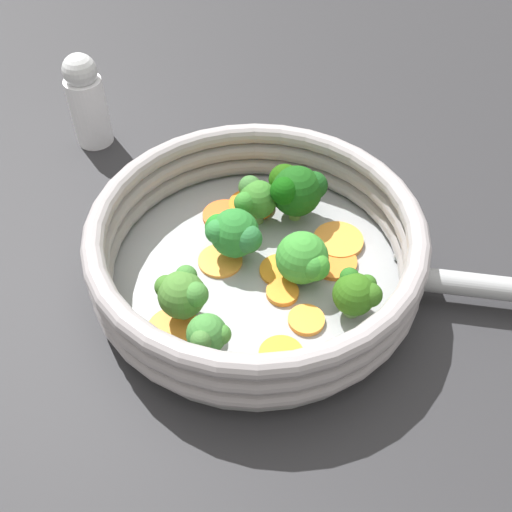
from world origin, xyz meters
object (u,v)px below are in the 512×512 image
object	(u,v)px
broccoli_floret_2	(208,336)
salt_shaker	(87,101)
broccoli_floret_3	(357,293)
carrot_slice_0	(333,262)
skillet	(256,273)
carrot_slice_8	(224,216)
broccoli_floret_1	(182,293)
broccoli_floret_4	(255,197)
carrot_slice_2	(281,270)
carrot_slice_5	(306,320)
carrot_slice_4	(282,292)
carrot_slice_7	(174,329)
carrot_slice_3	(284,355)
carrot_slice_9	(338,241)
carrot_slice_6	(220,261)
broccoli_floret_6	(305,260)
broccoli_floret_0	(233,233)
carrot_slice_1	(251,205)
broccoli_floret_5	(295,189)

from	to	relation	value
broccoli_floret_2	salt_shaker	world-z (taller)	salt_shaker
broccoli_floret_2	broccoli_floret_3	distance (m)	0.13
carrot_slice_0	skillet	bearing A→B (deg)	-97.85
carrot_slice_8	salt_shaker	bearing A→B (deg)	-144.87
broccoli_floret_1	broccoli_floret_4	xyz separation A→B (m)	(-0.10, 0.08, -0.00)
carrot_slice_0	salt_shaker	xyz separation A→B (m)	(-0.25, -0.21, 0.04)
salt_shaker	carrot_slice_2	bearing A→B (deg)	32.22
carrot_slice_5	carrot_slice_4	bearing A→B (deg)	-158.73
carrot_slice_4	carrot_slice_7	xyz separation A→B (m)	(0.02, -0.10, -0.00)
carrot_slice_3	carrot_slice_9	bearing A→B (deg)	144.99
carrot_slice_6	broccoli_floret_4	world-z (taller)	broccoli_floret_4
carrot_slice_4	broccoli_floret_6	world-z (taller)	broccoli_floret_6
broccoli_floret_0	salt_shaker	xyz separation A→B (m)	(-0.23, -0.12, 0.01)
carrot_slice_7	broccoli_floret_0	distance (m)	0.10
carrot_slice_0	broccoli_floret_6	size ratio (longest dim) A/B	0.86
carrot_slice_1	carrot_slice_4	xyz separation A→B (m)	(0.11, 0.00, 0.00)
carrot_slice_0	broccoli_floret_0	xyz separation A→B (m)	(-0.03, -0.09, 0.03)
broccoli_floret_5	carrot_slice_1	bearing A→B (deg)	-119.52
carrot_slice_8	broccoli_floret_4	bearing A→B (deg)	72.51
carrot_slice_1	broccoli_floret_5	world-z (taller)	broccoli_floret_5
skillet	carrot_slice_6	size ratio (longest dim) A/B	6.71
carrot_slice_9	broccoli_floret_6	size ratio (longest dim) A/B	0.94
broccoli_floret_4	broccoli_floret_2	bearing A→B (deg)	-24.41
carrot_slice_3	salt_shaker	bearing A→B (deg)	-157.57
broccoli_floret_0	broccoli_floret_5	xyz separation A→B (m)	(-0.04, 0.07, 0.00)
broccoli_floret_3	carrot_slice_1	bearing A→B (deg)	-158.17
skillet	carrot_slice_9	bearing A→B (deg)	100.29
broccoli_floret_3	salt_shaker	world-z (taller)	salt_shaker
carrot_slice_0	carrot_slice_8	distance (m)	0.12
carrot_slice_3	carrot_slice_6	size ratio (longest dim) A/B	0.89
carrot_slice_1	carrot_slice_5	bearing A→B (deg)	6.51
broccoli_floret_1	broccoli_floret_6	distance (m)	0.11
broccoli_floret_4	broccoli_floret_3	bearing A→B (deg)	24.72
carrot_slice_6	broccoli_floret_5	xyz separation A→B (m)	(-0.05, 0.08, 0.03)
carrot_slice_6	broccoli_floret_4	distance (m)	0.07
carrot_slice_9	broccoli_floret_2	size ratio (longest dim) A/B	1.01
carrot_slice_2	salt_shaker	distance (m)	0.30
skillet	carrot_slice_5	xyz separation A→B (m)	(0.07, 0.03, 0.01)
broccoli_floret_0	broccoli_floret_5	distance (m)	0.08
carrot_slice_1	carrot_slice_2	distance (m)	0.09
carrot_slice_7	carrot_slice_6	bearing A→B (deg)	143.55
broccoli_floret_0	broccoli_floret_4	distance (m)	0.05
broccoli_floret_0	broccoli_floret_3	bearing A→B (deg)	46.59
carrot_slice_6	broccoli_floret_3	world-z (taller)	broccoli_floret_3
broccoli_floret_6	salt_shaker	size ratio (longest dim) A/B	0.46
broccoli_floret_0	broccoli_floret_3	world-z (taller)	broccoli_floret_0
carrot_slice_7	broccoli_floret_5	world-z (taller)	broccoli_floret_5
broccoli_floret_3	broccoli_floret_5	bearing A→B (deg)	-170.60
broccoli_floret_3	salt_shaker	size ratio (longest dim) A/B	0.39
carrot_slice_3	broccoli_floret_5	world-z (taller)	broccoli_floret_5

